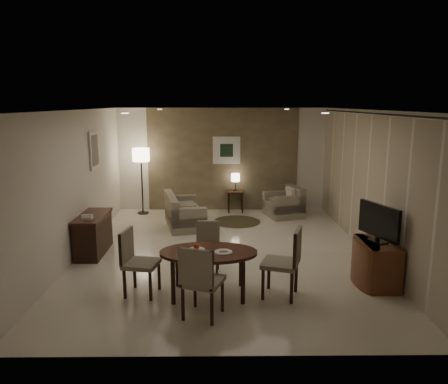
{
  "coord_description": "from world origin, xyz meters",
  "views": [
    {
      "loc": [
        -0.08,
        -7.99,
        2.83
      ],
      "look_at": [
        0.0,
        0.2,
        1.15
      ],
      "focal_mm": 35.0,
      "sensor_mm": 36.0,
      "label": 1
    }
  ],
  "objects_px": {
    "chair_left": "(142,263)",
    "chair_right": "(280,262)",
    "tv_cabinet": "(377,263)",
    "chair_near": "(203,280)",
    "chair_far": "(207,249)",
    "side_table": "(235,201)",
    "sofa": "(185,210)",
    "armchair": "(284,202)",
    "console_desk": "(93,234)",
    "floor_lamp": "(142,181)",
    "dining_table": "(209,273)"
  },
  "relations": [
    {
      "from": "chair_left",
      "to": "chair_right",
      "type": "bearing_deg",
      "value": -81.65
    },
    {
      "from": "tv_cabinet",
      "to": "chair_near",
      "type": "bearing_deg",
      "value": -159.19
    },
    {
      "from": "chair_far",
      "to": "side_table",
      "type": "bearing_deg",
      "value": 84.46
    },
    {
      "from": "chair_far",
      "to": "chair_near",
      "type": "bearing_deg",
      "value": -87.72
    },
    {
      "from": "chair_left",
      "to": "chair_right",
      "type": "height_order",
      "value": "chair_right"
    },
    {
      "from": "tv_cabinet",
      "to": "chair_left",
      "type": "height_order",
      "value": "chair_left"
    },
    {
      "from": "sofa",
      "to": "armchair",
      "type": "distance_m",
      "value": 2.57
    },
    {
      "from": "chair_far",
      "to": "chair_left",
      "type": "distance_m",
      "value": 1.26
    },
    {
      "from": "console_desk",
      "to": "tv_cabinet",
      "type": "height_order",
      "value": "console_desk"
    },
    {
      "from": "chair_left",
      "to": "chair_right",
      "type": "distance_m",
      "value": 2.06
    },
    {
      "from": "chair_right",
      "to": "floor_lamp",
      "type": "distance_m",
      "value": 5.76
    },
    {
      "from": "chair_far",
      "to": "armchair",
      "type": "relative_size",
      "value": 1.01
    },
    {
      "from": "dining_table",
      "to": "tv_cabinet",
      "type": "bearing_deg",
      "value": 7.75
    },
    {
      "from": "chair_near",
      "to": "sofa",
      "type": "relative_size",
      "value": 0.65
    },
    {
      "from": "dining_table",
      "to": "floor_lamp",
      "type": "bearing_deg",
      "value": 110.43
    },
    {
      "from": "chair_far",
      "to": "chair_right",
      "type": "distance_m",
      "value": 1.43
    },
    {
      "from": "tv_cabinet",
      "to": "dining_table",
      "type": "height_order",
      "value": "tv_cabinet"
    },
    {
      "from": "console_desk",
      "to": "sofa",
      "type": "distance_m",
      "value": 2.48
    },
    {
      "from": "tv_cabinet",
      "to": "chair_left",
      "type": "bearing_deg",
      "value": -174.79
    },
    {
      "from": "chair_far",
      "to": "sofa",
      "type": "xyz_separation_m",
      "value": [
        -0.61,
        2.92,
        -0.06
      ]
    },
    {
      "from": "chair_near",
      "to": "chair_far",
      "type": "relative_size",
      "value": 1.19
    },
    {
      "from": "armchair",
      "to": "side_table",
      "type": "xyz_separation_m",
      "value": [
        -1.2,
        0.52,
        -0.1
      ]
    },
    {
      "from": "chair_far",
      "to": "chair_right",
      "type": "bearing_deg",
      "value": -36.56
    },
    {
      "from": "chair_near",
      "to": "chair_far",
      "type": "bearing_deg",
      "value": -70.77
    },
    {
      "from": "chair_near",
      "to": "chair_right",
      "type": "relative_size",
      "value": 0.97
    },
    {
      "from": "tv_cabinet",
      "to": "chair_near",
      "type": "relative_size",
      "value": 0.88
    },
    {
      "from": "chair_left",
      "to": "sofa",
      "type": "distance_m",
      "value": 3.76
    },
    {
      "from": "console_desk",
      "to": "dining_table",
      "type": "xyz_separation_m",
      "value": [
        2.24,
        -1.86,
        -0.04
      ]
    },
    {
      "from": "chair_left",
      "to": "floor_lamp",
      "type": "height_order",
      "value": "floor_lamp"
    },
    {
      "from": "sofa",
      "to": "chair_left",
      "type": "bearing_deg",
      "value": 162.1
    },
    {
      "from": "tv_cabinet",
      "to": "chair_near",
      "type": "distance_m",
      "value": 2.9
    },
    {
      "from": "tv_cabinet",
      "to": "chair_far",
      "type": "relative_size",
      "value": 1.05
    },
    {
      "from": "dining_table",
      "to": "floor_lamp",
      "type": "xyz_separation_m",
      "value": [
        -1.83,
        4.92,
        0.51
      ]
    },
    {
      "from": "chair_far",
      "to": "sofa",
      "type": "bearing_deg",
      "value": 104.65
    },
    {
      "from": "console_desk",
      "to": "chair_far",
      "type": "relative_size",
      "value": 1.4
    },
    {
      "from": "sofa",
      "to": "side_table",
      "type": "bearing_deg",
      "value": -55.72
    },
    {
      "from": "chair_near",
      "to": "chair_left",
      "type": "distance_m",
      "value": 1.17
    },
    {
      "from": "chair_far",
      "to": "chair_left",
      "type": "xyz_separation_m",
      "value": [
        -0.95,
        -0.82,
        0.07
      ]
    },
    {
      "from": "chair_right",
      "to": "sofa",
      "type": "distance_m",
      "value": 4.19
    },
    {
      "from": "chair_far",
      "to": "armchair",
      "type": "xyz_separation_m",
      "value": [
        1.83,
        3.73,
        -0.05
      ]
    },
    {
      "from": "chair_near",
      "to": "chair_left",
      "type": "relative_size",
      "value": 1.03
    },
    {
      "from": "chair_left",
      "to": "sofa",
      "type": "height_order",
      "value": "chair_left"
    },
    {
      "from": "chair_left",
      "to": "chair_right",
      "type": "relative_size",
      "value": 0.95
    },
    {
      "from": "chair_left",
      "to": "armchair",
      "type": "bearing_deg",
      "value": -20.75
    },
    {
      "from": "chair_left",
      "to": "side_table",
      "type": "distance_m",
      "value": 5.31
    },
    {
      "from": "chair_far",
      "to": "chair_right",
      "type": "height_order",
      "value": "chair_right"
    },
    {
      "from": "chair_near",
      "to": "side_table",
      "type": "relative_size",
      "value": 1.82
    },
    {
      "from": "sofa",
      "to": "side_table",
      "type": "xyz_separation_m",
      "value": [
        1.24,
        1.32,
        -0.09
      ]
    },
    {
      "from": "console_desk",
      "to": "chair_far",
      "type": "xyz_separation_m",
      "value": [
        2.2,
        -1.01,
        0.05
      ]
    },
    {
      "from": "armchair",
      "to": "side_table",
      "type": "bearing_deg",
      "value": -129.84
    }
  ]
}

